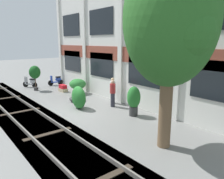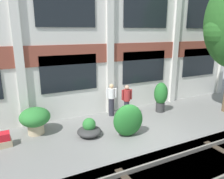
% 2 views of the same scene
% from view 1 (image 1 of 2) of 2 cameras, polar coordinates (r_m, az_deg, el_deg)
% --- Properties ---
extents(ground_plane, '(80.00, 80.00, 0.00)m').
position_cam_1_polar(ground_plane, '(12.56, -8.01, -5.58)').
color(ground_plane, slate).
extents(apartment_facade, '(17.04, 0.64, 7.99)m').
position_cam_1_polar(apartment_facade, '(13.84, 3.14, 12.91)').
color(apartment_facade, silver).
rests_on(apartment_facade, ground).
extents(rail_tracks, '(24.68, 2.80, 0.43)m').
position_cam_1_polar(rail_tracks, '(11.54, -19.89, -8.59)').
color(rail_tracks, '#4C473F').
rests_on(rail_tracks, ground).
extents(broadleaf_tree, '(3.35, 3.19, 6.87)m').
position_cam_1_polar(broadleaf_tree, '(7.86, 14.94, 16.46)').
color(broadleaf_tree, brown).
rests_on(broadleaf_tree, ground).
extents(potted_plant_stone_basin, '(0.70, 0.70, 1.58)m').
position_cam_1_polar(potted_plant_stone_basin, '(11.52, 5.70, -2.61)').
color(potted_plant_stone_basin, '#333333').
rests_on(potted_plant_stone_basin, ground).
extents(potted_plant_square_trough, '(0.78, 0.51, 0.54)m').
position_cam_1_polar(potted_plant_square_trough, '(17.60, -12.71, 0.30)').
color(potted_plant_square_trough, tan).
rests_on(potted_plant_square_trough, ground).
extents(potted_plant_glazed_jar, '(1.24, 1.24, 1.12)m').
position_cam_1_polar(potted_plant_glazed_jar, '(16.62, -8.97, 1.21)').
color(potted_plant_glazed_jar, tan).
rests_on(potted_plant_glazed_jar, ground).
extents(potted_plant_tall_urn, '(0.88, 0.88, 2.00)m').
position_cam_1_polar(potted_plant_tall_urn, '(18.41, -19.52, 4.13)').
color(potted_plant_tall_urn, '#333333').
rests_on(potted_plant_tall_urn, ground).
extents(potted_plant_wide_bowl, '(0.99, 0.99, 0.76)m').
position_cam_1_polar(potted_plant_wide_bowl, '(14.52, -9.15, -2.02)').
color(potted_plant_wide_bowl, '#333333').
rests_on(potted_plant_wide_bowl, ground).
extents(scooter_near_curb, '(0.50, 1.38, 0.98)m').
position_cam_1_polar(scooter_near_curb, '(20.34, -14.38, 2.35)').
color(scooter_near_curb, black).
rests_on(scooter_near_curb, ground).
extents(scooter_second_parked, '(1.18, 0.88, 0.98)m').
position_cam_1_polar(scooter_second_parked, '(19.93, -20.50, 1.75)').
color(scooter_second_parked, black).
rests_on(scooter_second_parked, ground).
extents(resident_by_doorway, '(0.52, 0.34, 1.62)m').
position_cam_1_polar(resident_by_doorway, '(13.05, 0.19, -0.82)').
color(resident_by_doorway, '#282833').
rests_on(resident_by_doorway, ground).
extents(resident_watching_tracks, '(0.48, 0.34, 1.65)m').
position_cam_1_polar(resident_watching_tracks, '(13.79, 0.17, -0.04)').
color(resident_watching_tracks, '#282833').
rests_on(resident_watching_tracks, ground).
extents(topiary_hedge, '(1.32, 0.82, 1.33)m').
position_cam_1_polar(topiary_hedge, '(12.90, -8.71, -2.06)').
color(topiary_hedge, '#236B28').
rests_on(topiary_hedge, ground).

